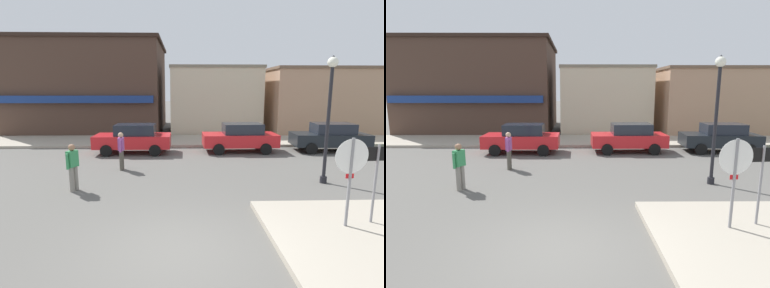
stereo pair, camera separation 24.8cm
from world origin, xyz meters
The scene contains 13 objects.
ground_plane centered at (0.00, 0.00, 0.00)m, with size 160.00×160.00×0.00m, color #5B5954.
kerb_far centered at (0.00, 13.46, 0.07)m, with size 80.00×4.00×0.15m, color #A89E8C.
stop_sign centered at (3.98, 0.82, 1.52)m, with size 0.82×0.09×2.30m.
one_way_sign centered at (4.72, 1.00, 1.33)m, with size 0.60×0.07×2.10m.
lamp_post centered at (5.23, 4.60, 2.96)m, with size 0.36×0.36×4.54m.
parked_car_nearest centered at (-2.55, 10.06, 0.81)m, with size 4.01×1.89×1.56m.
parked_car_second centered at (3.22, 10.25, 0.81)m, with size 4.02×1.92×1.56m.
parked_car_third centered at (8.20, 10.22, 0.81)m, with size 4.10×2.06×1.56m.
pedestrian_crossing_near centered at (-3.61, 4.00, 0.87)m, with size 0.34×0.54×1.61m.
pedestrian_crossing_far centered at (-2.53, 6.67, 0.87)m, with size 0.23×0.55×1.61m.
building_corner_shop centered at (-7.34, 20.19, 3.57)m, with size 11.66×9.98×7.12m.
building_storefront_left_near centered at (2.60, 18.37, 2.55)m, with size 6.91×5.24×5.10m.
building_storefront_left_mid centered at (10.86, 19.02, 2.50)m, with size 8.33×8.15×4.99m.
Camera 2 is at (0.32, -5.82, 3.40)m, focal length 28.00 mm.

